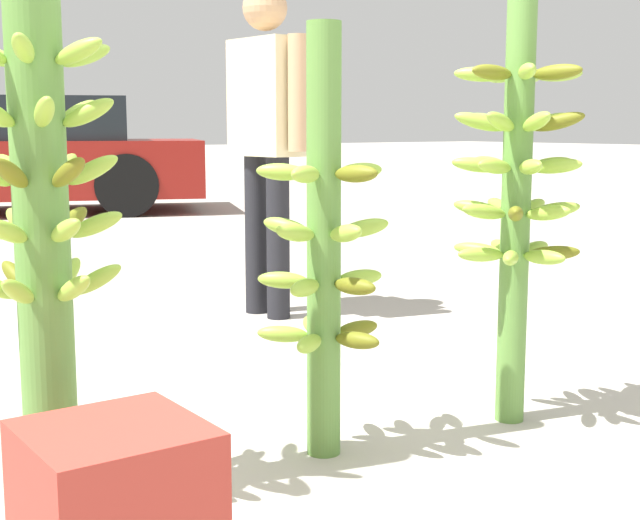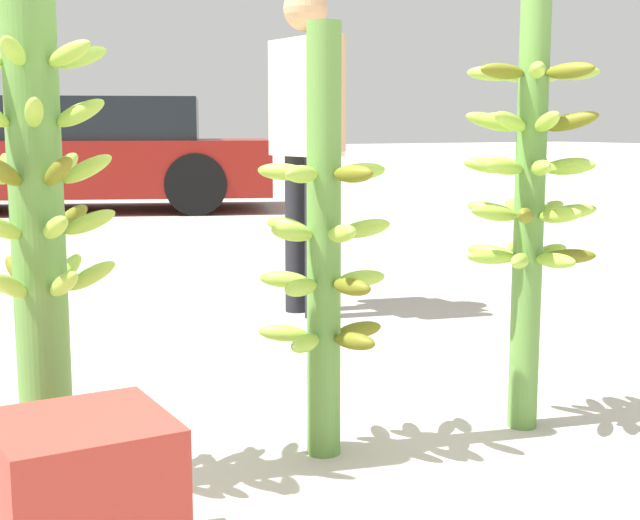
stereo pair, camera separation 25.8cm
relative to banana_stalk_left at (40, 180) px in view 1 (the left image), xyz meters
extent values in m
plane|color=#B2AA9E|center=(0.72, -0.28, -0.84)|extent=(80.00, 80.00, 0.00)
cylinder|color=#5B8C3D|center=(0.00, 0.00, -0.01)|extent=(0.14, 0.14, 1.66)
ellipsoid|color=#93BC3D|center=(0.13, 0.01, 0.31)|extent=(0.15, 0.05, 0.09)
ellipsoid|color=#93BC3D|center=(0.06, 0.12, 0.31)|extent=(0.11, 0.15, 0.09)
ellipsoid|color=#93BC3D|center=(-0.06, -0.12, 0.31)|extent=(0.11, 0.15, 0.09)
ellipsoid|color=#93BC3D|center=(0.07, -0.11, 0.31)|extent=(0.12, 0.15, 0.09)
ellipsoid|color=#93BC3D|center=(0.12, 0.04, 0.16)|extent=(0.15, 0.09, 0.10)
ellipsoid|color=#93BC3D|center=(0.02, 0.13, 0.16)|extent=(0.07, 0.15, 0.10)
ellipsoid|color=#93BC3D|center=(-0.02, -0.13, 0.16)|extent=(0.07, 0.15, 0.10)
ellipsoid|color=#93BC3D|center=(0.10, -0.08, 0.16)|extent=(0.14, 0.13, 0.10)
ellipsoid|color=#656718|center=(-0.09, -0.09, 0.02)|extent=(0.14, 0.13, 0.10)
ellipsoid|color=#656718|center=(0.03, -0.12, 0.02)|extent=(0.08, 0.15, 0.10)
ellipsoid|color=#93BC3D|center=(0.12, -0.04, 0.02)|extent=(0.15, 0.08, 0.10)
ellipsoid|color=#93BC3D|center=(0.09, 0.09, 0.02)|extent=(0.14, 0.13, 0.10)
ellipsoid|color=#93BC3D|center=(-0.03, 0.12, 0.02)|extent=(0.08, 0.15, 0.10)
ellipsoid|color=#93BC3D|center=(-0.02, 0.13, -0.11)|extent=(0.06, 0.15, 0.09)
ellipsoid|color=#93BC3D|center=(-0.10, -0.08, -0.11)|extent=(0.14, 0.12, 0.09)
ellipsoid|color=#93BC3D|center=(0.02, -0.13, -0.11)|extent=(0.06, 0.15, 0.09)
ellipsoid|color=#93BC3D|center=(0.12, -0.05, -0.11)|extent=(0.15, 0.10, 0.09)
ellipsoid|color=#656718|center=(0.10, 0.08, -0.11)|extent=(0.14, 0.12, 0.09)
ellipsoid|color=#93BC3D|center=(-0.09, -0.09, -0.26)|extent=(0.13, 0.13, 0.10)
ellipsoid|color=#93BC3D|center=(0.03, -0.12, -0.26)|extent=(0.08, 0.15, 0.10)
ellipsoid|color=#93BC3D|center=(0.12, -0.04, -0.26)|extent=(0.15, 0.08, 0.10)
ellipsoid|color=#93BC3D|center=(0.09, 0.09, -0.26)|extent=(0.13, 0.13, 0.10)
ellipsoid|color=#656718|center=(-0.03, 0.12, -0.26)|extent=(0.08, 0.15, 0.10)
cylinder|color=#5B8C3D|center=(0.78, -0.11, -0.21)|extent=(0.10, 0.10, 1.26)
ellipsoid|color=#93BC3D|center=(0.90, -0.12, 0.00)|extent=(0.16, 0.06, 0.06)
ellipsoid|color=#93BC3D|center=(0.83, 0.00, 0.00)|extent=(0.11, 0.16, 0.06)
ellipsoid|color=#93BC3D|center=(0.69, -0.03, 0.00)|extent=(0.15, 0.14, 0.06)
ellipsoid|color=#93BC3D|center=(0.67, -0.17, 0.00)|extent=(0.16, 0.12, 0.06)
ellipsoid|color=#656718|center=(0.80, -0.23, 0.00)|extent=(0.08, 0.16, 0.06)
ellipsoid|color=#93BC3D|center=(0.72, -0.01, -0.16)|extent=(0.12, 0.16, 0.08)
ellipsoid|color=#93BC3D|center=(0.66, -0.14, -0.16)|extent=(0.16, 0.08, 0.08)
ellipsoid|color=#93BC3D|center=(0.77, -0.23, -0.16)|extent=(0.06, 0.16, 0.08)
ellipsoid|color=#93BC3D|center=(0.89, -0.16, -0.16)|extent=(0.16, 0.11, 0.08)
ellipsoid|color=#93BC3D|center=(0.86, -0.02, -0.16)|extent=(0.14, 0.15, 0.08)
ellipsoid|color=#93BC3D|center=(0.83, 0.00, -0.31)|extent=(0.11, 0.16, 0.05)
ellipsoid|color=#93BC3D|center=(0.69, -0.03, -0.31)|extent=(0.14, 0.14, 0.05)
ellipsoid|color=#93BC3D|center=(0.67, -0.17, -0.31)|extent=(0.16, 0.12, 0.05)
ellipsoid|color=#656718|center=(0.80, -0.23, -0.31)|extent=(0.08, 0.16, 0.05)
ellipsoid|color=#93BC3D|center=(0.90, -0.13, -0.31)|extent=(0.16, 0.07, 0.05)
ellipsoid|color=#93BC3D|center=(0.68, -0.04, -0.47)|extent=(0.15, 0.13, 0.06)
ellipsoid|color=#93BC3D|center=(0.68, -0.18, -0.47)|extent=(0.15, 0.13, 0.06)
ellipsoid|color=#656718|center=(0.81, -0.23, -0.47)|extent=(0.09, 0.16, 0.06)
ellipsoid|color=#656718|center=(0.90, -0.11, -0.47)|extent=(0.15, 0.05, 0.06)
ellipsoid|color=#93BC3D|center=(0.82, 0.00, -0.47)|extent=(0.10, 0.16, 0.06)
cylinder|color=#5B8C3D|center=(1.46, -0.22, -0.09)|extent=(0.09, 0.09, 1.50)
ellipsoid|color=#93BC3D|center=(1.38, -0.32, 0.29)|extent=(0.14, 0.16, 0.06)
ellipsoid|color=#656718|center=(1.49, -0.34, 0.29)|extent=(0.08, 0.17, 0.06)
ellipsoid|color=#93BC3D|center=(1.57, -0.27, 0.29)|extent=(0.17, 0.12, 0.06)
ellipsoid|color=#93BC3D|center=(1.58, -0.17, 0.29)|extent=(0.17, 0.12, 0.06)
ellipsoid|color=#93BC3D|center=(1.49, -0.10, 0.29)|extent=(0.08, 0.17, 0.06)
ellipsoid|color=#93BC3D|center=(1.38, -0.12, 0.29)|extent=(0.14, 0.16, 0.06)
ellipsoid|color=#656718|center=(1.34, -0.22, 0.29)|extent=(0.17, 0.05, 0.06)
ellipsoid|color=#93BC3D|center=(1.34, -0.25, 0.14)|extent=(0.18, 0.09, 0.09)
ellipsoid|color=#93BC3D|center=(1.41, -0.33, 0.14)|extent=(0.11, 0.18, 0.09)
ellipsoid|color=#656718|center=(1.52, -0.33, 0.14)|extent=(0.12, 0.17, 0.09)
ellipsoid|color=#93BC3D|center=(1.58, -0.24, 0.14)|extent=(0.18, 0.07, 0.09)
ellipsoid|color=#93BC3D|center=(1.55, -0.14, 0.14)|extent=(0.16, 0.15, 0.09)
ellipsoid|color=#93BC3D|center=(1.45, -0.10, 0.14)|extent=(0.06, 0.17, 0.09)
ellipsoid|color=#93BC3D|center=(1.36, -0.15, 0.14)|extent=(0.17, 0.14, 0.09)
ellipsoid|color=#93BC3D|center=(1.51, -0.34, 0.01)|extent=(0.11, 0.18, 0.06)
ellipsoid|color=#93BC3D|center=(1.58, -0.26, 0.01)|extent=(0.18, 0.09, 0.06)
ellipsoid|color=#93BC3D|center=(1.56, -0.15, 0.01)|extent=(0.17, 0.14, 0.06)
ellipsoid|color=#93BC3D|center=(1.47, -0.10, 0.01)|extent=(0.06, 0.17, 0.06)
ellipsoid|color=#93BC3D|center=(1.37, -0.14, 0.01)|extent=(0.16, 0.15, 0.06)
ellipsoid|color=#93BC3D|center=(1.34, -0.24, 0.01)|extent=(0.18, 0.07, 0.06)
ellipsoid|color=#93BC3D|center=(1.40, -0.33, 0.01)|extent=(0.12, 0.17, 0.06)
ellipsoid|color=#93BC3D|center=(1.58, -0.18, -0.14)|extent=(0.18, 0.09, 0.07)
ellipsoid|color=#93BC3D|center=(1.51, -0.10, -0.14)|extent=(0.11, 0.18, 0.07)
ellipsoid|color=#93BC3D|center=(1.40, -0.11, -0.14)|extent=(0.12, 0.17, 0.07)
ellipsoid|color=#93BC3D|center=(1.34, -0.20, -0.14)|extent=(0.18, 0.07, 0.07)
ellipsoid|color=#656718|center=(1.37, -0.30, -0.14)|extent=(0.16, 0.15, 0.07)
ellipsoid|color=#93BC3D|center=(1.47, -0.35, -0.14)|extent=(0.06, 0.17, 0.07)
ellipsoid|color=#93BC3D|center=(1.56, -0.29, -0.14)|extent=(0.17, 0.14, 0.07)
ellipsoid|color=#93BC3D|center=(1.46, -0.35, -0.27)|extent=(0.05, 0.17, 0.06)
ellipsoid|color=#656718|center=(1.56, -0.30, -0.27)|extent=(0.16, 0.14, 0.06)
ellipsoid|color=#93BC3D|center=(1.58, -0.19, -0.27)|extent=(0.17, 0.08, 0.06)
ellipsoid|color=#93BC3D|center=(1.52, -0.11, -0.27)|extent=(0.12, 0.17, 0.06)
ellipsoid|color=#93BC3D|center=(1.41, -0.11, -0.27)|extent=(0.11, 0.17, 0.06)
ellipsoid|color=#93BC3D|center=(1.34, -0.19, -0.27)|extent=(0.17, 0.09, 0.06)
ellipsoid|color=#93BC3D|center=(1.36, -0.30, -0.27)|extent=(0.16, 0.14, 0.06)
cylinder|color=black|center=(1.69, 1.57, -0.43)|extent=(0.13, 0.13, 0.82)
cylinder|color=black|center=(1.68, 1.75, -0.43)|extent=(0.13, 0.13, 0.82)
cube|color=beige|center=(1.69, 1.66, 0.27)|extent=(0.22, 0.43, 0.58)
cylinder|color=tan|center=(1.71, 1.40, 0.29)|extent=(0.11, 0.11, 0.55)
cylinder|color=tan|center=(1.66, 1.92, 0.29)|extent=(0.11, 0.11, 0.55)
sphere|color=tan|center=(1.69, 1.66, 0.71)|extent=(0.22, 0.22, 0.22)
cube|color=maroon|center=(2.16, 8.06, -0.34)|extent=(4.73, 3.27, 0.63)
cube|color=black|center=(2.32, 8.00, 0.21)|extent=(2.84, 2.38, 0.48)
cylinder|color=black|center=(3.13, 6.82, -0.50)|extent=(0.70, 0.45, 0.68)
cylinder|color=black|center=(3.72, 8.25, -0.50)|extent=(0.70, 0.45, 0.68)
cube|color=#B2382D|center=(-0.03, -0.50, -0.66)|extent=(0.36, 0.36, 0.36)
camera|label=1|loc=(-0.70, -2.19, 0.13)|focal=50.00mm
camera|label=2|loc=(-0.48, -2.33, 0.13)|focal=50.00mm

